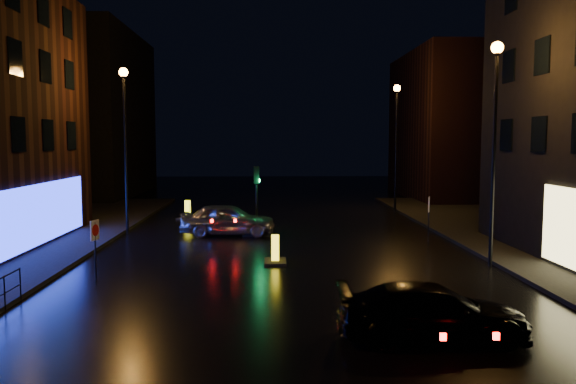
% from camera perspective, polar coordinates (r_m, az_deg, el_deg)
% --- Properties ---
extents(ground, '(120.00, 120.00, 0.00)m').
position_cam_1_polar(ground, '(15.40, 0.36, -12.74)').
color(ground, black).
rests_on(ground, ground).
extents(building_far_left, '(8.00, 16.00, 14.00)m').
position_cam_1_polar(building_far_left, '(52.01, -19.43, 7.43)').
color(building_far_left, black).
rests_on(building_far_left, ground).
extents(building_far_right, '(8.00, 14.00, 12.00)m').
position_cam_1_polar(building_far_right, '(49.20, 16.55, 6.49)').
color(building_far_right, black).
rests_on(building_far_right, ground).
extents(street_lamp_lfar, '(0.44, 0.44, 8.37)m').
position_cam_1_polar(street_lamp_lfar, '(29.53, -16.25, 6.61)').
color(street_lamp_lfar, black).
rests_on(street_lamp_lfar, ground).
extents(street_lamp_rnear, '(0.44, 0.44, 8.37)m').
position_cam_1_polar(street_lamp_rnear, '(22.30, 20.28, 7.00)').
color(street_lamp_rnear, black).
rests_on(street_lamp_rnear, ground).
extents(street_lamp_rfar, '(0.44, 0.44, 8.37)m').
position_cam_1_polar(street_lamp_rfar, '(37.60, 10.94, 6.39)').
color(street_lamp_rfar, black).
rests_on(street_lamp_rfar, ground).
extents(traffic_signal, '(1.40, 2.40, 3.45)m').
position_cam_1_polar(traffic_signal, '(28.95, -3.19, -3.21)').
color(traffic_signal, black).
rests_on(traffic_signal, ground).
extents(silver_hatchback, '(4.77, 2.04, 1.61)m').
position_cam_1_polar(silver_hatchback, '(28.37, -6.12, -2.79)').
color(silver_hatchback, '#A4A7AB').
rests_on(silver_hatchback, ground).
extents(dark_sedan, '(4.61, 1.96, 1.33)m').
position_cam_1_polar(dark_sedan, '(14.14, 14.50, -11.75)').
color(dark_sedan, black).
rests_on(dark_sedan, ground).
extents(bollard_near, '(0.85, 1.27, 1.11)m').
position_cam_1_polar(bollard_near, '(21.97, -1.31, -6.61)').
color(bollard_near, black).
rests_on(bollard_near, ground).
extents(bollard_far, '(1.31, 1.54, 1.14)m').
position_cam_1_polar(bollard_far, '(34.60, -10.15, -2.31)').
color(bollard_far, black).
rests_on(bollard_far, ground).
extents(road_sign_left, '(0.17, 0.50, 2.07)m').
position_cam_1_polar(road_sign_left, '(20.17, -19.02, -4.19)').
color(road_sign_left, black).
rests_on(road_sign_left, ground).
extents(road_sign_right, '(0.21, 0.50, 2.13)m').
position_cam_1_polar(road_sign_right, '(27.08, 14.12, -1.61)').
color(road_sign_right, black).
rests_on(road_sign_right, ground).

